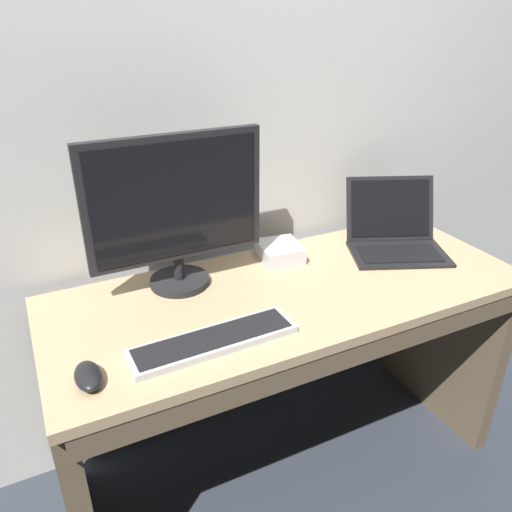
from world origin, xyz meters
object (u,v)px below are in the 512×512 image
object	(u,v)px
wired_keyboard	(214,341)
external_monitor	(176,209)
external_drive_box	(280,252)
laptop_black	(395,236)
computer_mouse	(88,376)

from	to	relation	value
wired_keyboard	external_monitor	bearing A→B (deg)	86.15
external_drive_box	external_monitor	bearing A→B (deg)	-175.34
laptop_black	wired_keyboard	world-z (taller)	laptop_black
external_monitor	wired_keyboard	distance (m)	0.41
computer_mouse	external_drive_box	world-z (taller)	external_drive_box
external_monitor	computer_mouse	distance (m)	0.54
wired_keyboard	external_drive_box	world-z (taller)	external_drive_box
computer_mouse	laptop_black	bearing A→B (deg)	13.01
laptop_black	computer_mouse	bearing A→B (deg)	-167.23
laptop_black	external_monitor	size ratio (longest dim) A/B	0.79
laptop_black	external_monitor	xyz separation A→B (m)	(-0.78, 0.08, 0.21)
laptop_black	wired_keyboard	bearing A→B (deg)	-163.03
external_drive_box	computer_mouse	bearing A→B (deg)	-152.66
laptop_black	external_drive_box	distance (m)	0.43
external_monitor	external_drive_box	world-z (taller)	external_monitor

